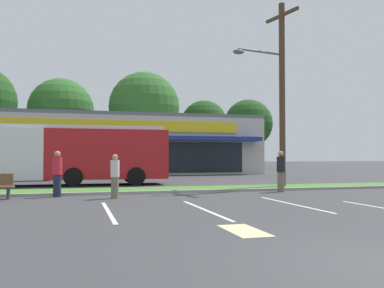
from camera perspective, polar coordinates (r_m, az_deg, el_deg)
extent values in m
cube|color=#427A2D|center=(19.53, -2.27, -6.16)|extent=(56.00, 2.20, 0.12)
cube|color=#99968C|center=(18.35, -1.40, -6.45)|extent=(56.00, 0.24, 0.12)
cube|color=silver|center=(12.41, -11.27, -8.95)|extent=(0.12, 4.80, 0.01)
cube|color=silver|center=(12.57, 1.75, -8.89)|extent=(0.12, 4.80, 0.01)
cube|color=silver|center=(14.40, 13.51, -7.93)|extent=(0.12, 4.80, 0.01)
cube|color=beige|center=(9.20, 7.05, -11.53)|extent=(0.70, 1.60, 0.01)
cube|color=#BCB7AD|center=(40.17, -11.63, -0.34)|extent=(27.71, 10.01, 5.04)
cube|color=black|center=(35.12, -11.10, -1.79)|extent=(23.27, 0.08, 2.62)
cube|color=navy|center=(34.50, -11.00, 0.89)|extent=(26.05, 1.40, 0.35)
cube|color=yellow|center=(35.18, -11.07, 2.48)|extent=(22.17, 0.16, 0.91)
cube|color=slate|center=(40.32, -11.61, 3.46)|extent=(27.71, 10.01, 0.30)
cylinder|color=#473323|center=(51.99, -17.38, -1.12)|extent=(0.44, 0.44, 4.09)
sphere|color=#2D6026|center=(52.27, -17.33, 4.30)|extent=(7.71, 7.71, 7.71)
cylinder|color=#473323|center=(48.24, -6.51, -1.08)|extent=(0.44, 0.44, 4.21)
sphere|color=#2D6026|center=(48.57, -6.49, 4.98)|extent=(8.06, 8.06, 8.06)
cylinder|color=#473323|center=(51.07, 1.66, -1.51)|extent=(0.44, 0.44, 3.51)
sphere|color=#1E4719|center=(51.23, 1.65, 2.81)|extent=(5.61, 5.61, 5.61)
cylinder|color=#473323|center=(56.22, 7.68, -1.49)|extent=(0.44, 0.44, 3.57)
sphere|color=#1E4719|center=(56.39, 7.66, 2.77)|extent=(6.40, 6.40, 6.40)
cylinder|color=#4C3826|center=(21.59, 12.12, 6.47)|extent=(0.30, 0.30, 9.27)
cube|color=#4C3826|center=(22.51, 12.05, 16.68)|extent=(0.64, 2.38, 0.14)
cylinder|color=#59595B|center=(21.19, 9.31, 12.23)|extent=(2.56, 0.64, 0.10)
ellipsoid|color=#59595B|center=(20.42, 6.32, 12.32)|extent=(0.56, 0.32, 0.24)
cube|color=#AD191E|center=(24.08, -11.44, -1.38)|extent=(6.58, 2.65, 2.70)
cube|color=silver|center=(24.14, -17.79, 2.11)|extent=(11.46, 2.47, 0.20)
cube|color=black|center=(25.39, -17.64, -0.26)|extent=(10.95, 0.23, 1.19)
cylinder|color=black|center=(22.90, -15.78, -4.34)|extent=(1.00, 0.32, 1.00)
cylinder|color=black|center=(25.24, -15.66, -4.09)|extent=(1.00, 0.32, 1.00)
cylinder|color=black|center=(23.06, -7.60, -4.37)|extent=(1.00, 0.32, 1.00)
cylinder|color=black|center=(25.39, -8.24, -4.12)|extent=(1.00, 0.32, 1.00)
cube|color=#333338|center=(17.10, -23.63, -6.10)|extent=(0.08, 0.36, 0.45)
cube|color=#515459|center=(29.77, -22.72, -3.37)|extent=(4.61, 1.81, 0.65)
cube|color=black|center=(29.78, -23.15, -2.32)|extent=(2.07, 1.59, 0.43)
cylinder|color=black|center=(30.49, -19.85, -3.97)|extent=(0.64, 0.22, 0.64)
cylinder|color=black|center=(28.78, -20.12, -4.11)|extent=(0.64, 0.22, 0.64)
cylinder|color=#1E2338|center=(17.33, -17.81, -5.41)|extent=(0.31, 0.31, 0.87)
cylinder|color=red|center=(17.30, -17.78, -2.83)|extent=(0.36, 0.36, 0.69)
sphere|color=tan|center=(17.29, -17.77, -1.30)|extent=(0.24, 0.24, 0.24)
cylinder|color=#726651|center=(16.17, -10.41, -5.84)|extent=(0.28, 0.28, 0.80)
cylinder|color=silver|center=(16.14, -10.40, -3.29)|extent=(0.33, 0.33, 0.64)
sphere|color=tan|center=(16.13, -10.39, -1.77)|extent=(0.22, 0.22, 0.22)
cylinder|color=#726651|center=(19.25, 11.96, -5.05)|extent=(0.31, 0.31, 0.88)
cylinder|color=black|center=(19.22, 11.95, -2.71)|extent=(0.37, 0.37, 0.70)
sphere|color=tan|center=(19.22, 11.94, -1.31)|extent=(0.24, 0.24, 0.24)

